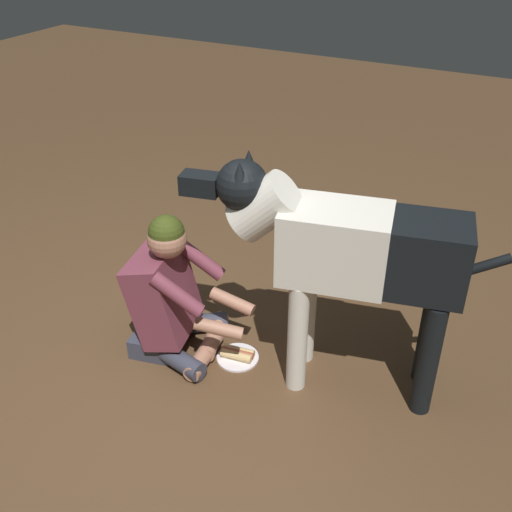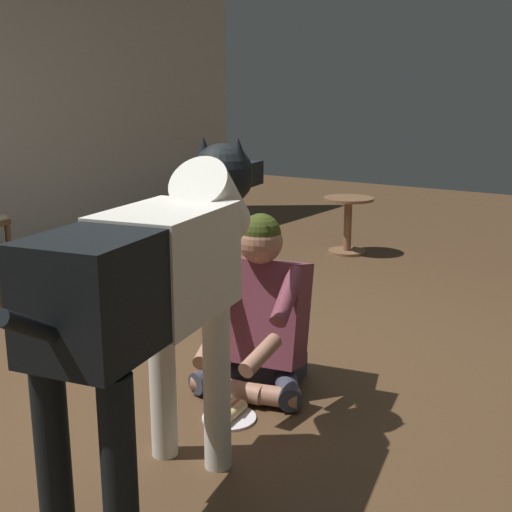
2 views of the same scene
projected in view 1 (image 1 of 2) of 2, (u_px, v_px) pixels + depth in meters
name	position (u px, v px, depth m)	size (l,w,h in m)	color
ground_plane	(141.00, 386.00, 3.25)	(14.47, 14.47, 0.00)	#503722
person_sitting_on_floor	(172.00, 297.00, 3.34)	(0.73, 0.57, 0.87)	#363948
large_dog	(346.00, 253.00, 2.89)	(1.55, 0.52, 1.24)	silver
hot_dog_on_plate	(238.00, 355.00, 3.43)	(0.24, 0.24, 0.06)	white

